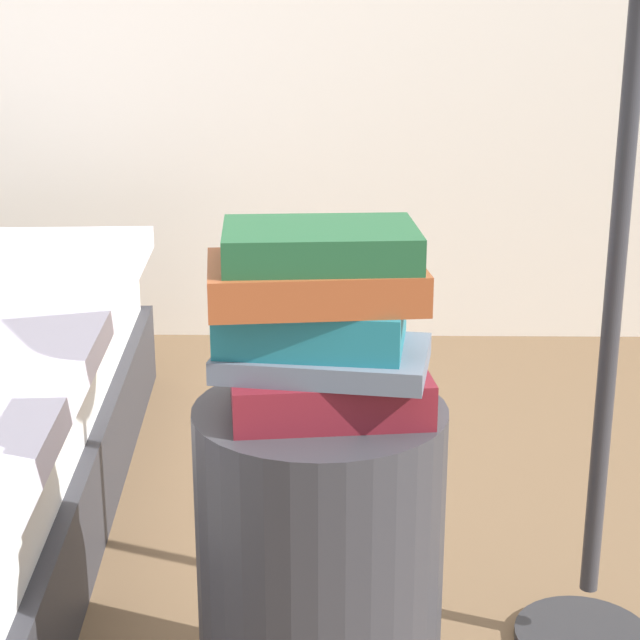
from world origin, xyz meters
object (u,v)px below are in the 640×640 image
object	(u,v)px
book_slate	(324,358)
book_rust	(314,281)
side_table	(320,578)
book_maroon	(329,389)
book_teal	(313,323)
book_forest	(320,245)

from	to	relation	value
book_slate	book_rust	size ratio (longest dim) A/B	0.99
side_table	book_maroon	world-z (taller)	book_maroon
book_slate	book_teal	bearing A→B (deg)	160.72
book_teal	side_table	bearing A→B (deg)	23.11
book_rust	book_forest	xyz separation A→B (m)	(0.01, -0.01, 0.05)
book_maroon	book_slate	bearing A→B (deg)	-159.50
side_table	book_slate	xyz separation A→B (m)	(0.01, -0.01, 0.34)
book_slate	book_forest	xyz separation A→B (m)	(-0.01, 0.01, 0.16)
side_table	book_maroon	xyz separation A→B (m)	(0.01, -0.01, 0.30)
book_maroon	book_rust	size ratio (longest dim) A/B	0.94
book_teal	book_rust	distance (m)	0.06
book_teal	book_forest	xyz separation A→B (m)	(0.01, -0.00, 0.11)
side_table	book_teal	distance (m)	0.39
side_table	book_rust	size ratio (longest dim) A/B	1.89
book_maroon	book_teal	distance (m)	0.10
side_table	book_forest	size ratio (longest dim) A/B	2.09
book_maroon	book_teal	size ratio (longest dim) A/B	1.09
book_slate	book_teal	size ratio (longest dim) A/B	1.14
side_table	book_slate	size ratio (longest dim) A/B	1.91
book_slate	side_table	bearing A→B (deg)	124.05
side_table	book_forest	world-z (taller)	book_forest
book_maroon	book_teal	bearing A→B (deg)	161.99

